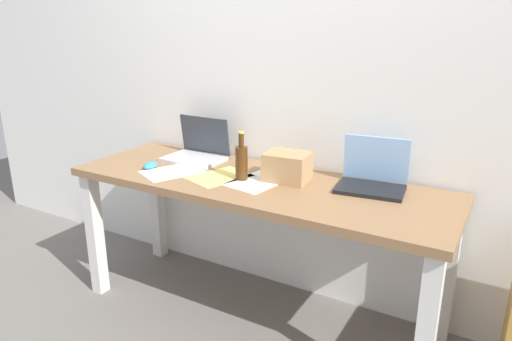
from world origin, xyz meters
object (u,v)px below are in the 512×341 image
at_px(computer_mouse, 150,165).
at_px(laptop_right, 372,178).
at_px(cardboard_box, 287,167).
at_px(desk, 256,200).
at_px(laptop_left, 197,151).
at_px(beer_bottle, 241,162).

bearing_deg(computer_mouse, laptop_right, 3.65).
relative_size(computer_mouse, cardboard_box, 0.48).
bearing_deg(cardboard_box, computer_mouse, -165.40).
bearing_deg(desk, laptop_left, 161.76).
relative_size(beer_bottle, computer_mouse, 2.42).
bearing_deg(laptop_right, laptop_left, -179.23).
distance_m(laptop_right, beer_bottle, 0.63).
xyz_separation_m(computer_mouse, cardboard_box, (0.72, 0.19, 0.05)).
xyz_separation_m(laptop_right, beer_bottle, (-0.59, -0.20, 0.04)).
bearing_deg(beer_bottle, laptop_left, 155.67).
bearing_deg(cardboard_box, laptop_left, 172.28).
bearing_deg(cardboard_box, desk, -151.11).
height_order(laptop_left, laptop_right, laptop_right).
xyz_separation_m(laptop_left, computer_mouse, (-0.11, -0.27, -0.03)).
relative_size(beer_bottle, cardboard_box, 1.16).
relative_size(desk, cardboard_box, 9.16).
bearing_deg(cardboard_box, laptop_right, 13.62).
xyz_separation_m(desk, cardboard_box, (0.13, 0.07, 0.17)).
bearing_deg(laptop_left, computer_mouse, -112.18).
distance_m(beer_bottle, cardboard_box, 0.22).
xyz_separation_m(laptop_left, cardboard_box, (0.61, -0.08, 0.02)).
height_order(laptop_left, beer_bottle, beer_bottle).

